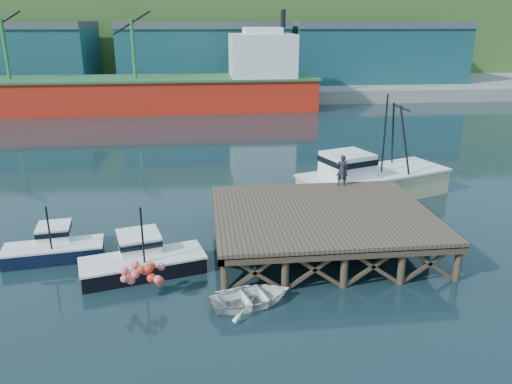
{
  "coord_description": "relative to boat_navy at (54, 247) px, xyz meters",
  "views": [
    {
      "loc": [
        -1.04,
        -25.38,
        12.12
      ],
      "look_at": [
        2.02,
        2.0,
        2.69
      ],
      "focal_mm": 35.0,
      "sensor_mm": 36.0,
      "label": 1
    }
  ],
  "objects": [
    {
      "name": "hillside",
      "position": [
        9.15,
        99.88,
        10.35
      ],
      "size": [
        220.0,
        50.0,
        22.0
      ],
      "primitive_type": "cube",
      "color": "#2D511E",
      "rests_on": "ground"
    },
    {
      "name": "cargo_ship",
      "position": [
        0.68,
        47.88,
        2.67
      ],
      "size": [
        55.5,
        10.0,
        13.75
      ],
      "color": "red",
      "rests_on": "ground"
    },
    {
      "name": "dinghy",
      "position": [
        10.07,
        -5.92,
        -0.25
      ],
      "size": [
        4.32,
        3.55,
        0.78
      ],
      "primitive_type": "imported",
      "rotation": [
        0.0,
        0.0,
        1.82
      ],
      "color": "white",
      "rests_on": "ground"
    },
    {
      "name": "far_quay",
      "position": [
        9.15,
        69.88,
        0.35
      ],
      "size": [
        160.0,
        40.0,
        2.0
      ],
      "primitive_type": "cube",
      "color": "gray",
      "rests_on": "ground"
    },
    {
      "name": "trawler",
      "position": [
        20.16,
        7.7,
        0.89
      ],
      "size": [
        11.8,
        7.5,
        7.44
      ],
      "rotation": [
        0.0,
        0.0,
        0.35
      ],
      "color": "#C8BA81",
      "rests_on": "ground"
    },
    {
      "name": "boat_navy",
      "position": [
        0.0,
        0.0,
        0.0
      ],
      "size": [
        5.33,
        3.13,
        3.21
      ],
      "rotation": [
        0.0,
        0.0,
        0.13
      ],
      "color": "black",
      "rests_on": "ground"
    },
    {
      "name": "dockworker",
      "position": [
        16.97,
        4.28,
        2.49
      ],
      "size": [
        0.83,
        0.65,
        2.02
      ],
      "primitive_type": "imported",
      "rotation": [
        0.0,
        0.0,
        2.89
      ],
      "color": "black",
      "rests_on": "wharf"
    },
    {
      "name": "boat_black",
      "position": [
        4.89,
        -2.14,
        0.05
      ],
      "size": [
        6.52,
        5.4,
        3.8
      ],
      "rotation": [
        0.0,
        0.0,
        0.25
      ],
      "color": "black",
      "rests_on": "ground"
    },
    {
      "name": "warehouse_mid",
      "position": [
        9.15,
        64.88,
        5.85
      ],
      "size": [
        28.0,
        16.0,
        9.0
      ],
      "primitive_type": "cube",
      "color": "#184650",
      "rests_on": "far_quay"
    },
    {
      "name": "warehouse_right",
      "position": [
        39.15,
        64.88,
        5.85
      ],
      "size": [
        30.0,
        16.0,
        9.0
      ],
      "primitive_type": "cube",
      "color": "#184650",
      "rests_on": "far_quay"
    },
    {
      "name": "ground",
      "position": [
        9.15,
        -0.12,
        -0.65
      ],
      "size": [
        300.0,
        300.0,
        0.0
      ],
      "primitive_type": "plane",
      "color": "black",
      "rests_on": "ground"
    },
    {
      "name": "wharf",
      "position": [
        14.65,
        -0.31,
        1.3
      ],
      "size": [
        12.0,
        10.0,
        2.62
      ],
      "color": "brown",
      "rests_on": "ground"
    }
  ]
}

